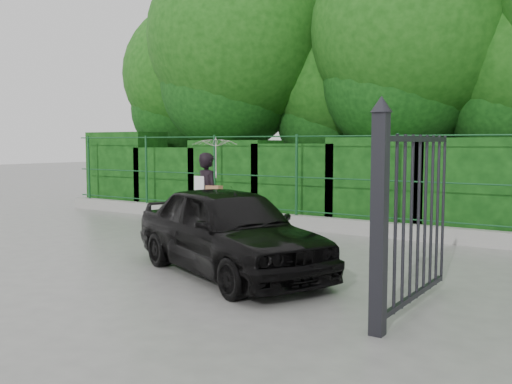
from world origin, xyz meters
The scene contains 8 objects.
ground centered at (0.00, 0.00, 0.00)m, with size 80.00×80.00×0.00m, color gray.
kerb centered at (0.00, 4.50, 0.15)m, with size 14.00×0.25×0.30m, color #9E9E99.
fence centered at (0.22, 4.50, 1.20)m, with size 14.13×0.06×1.80m.
hedge centered at (0.07, 5.50, 1.01)m, with size 14.20×1.20×2.22m.
trees centered at (1.14, 7.74, 4.62)m, with size 17.10×6.15×8.08m.
gate centered at (4.60, -0.72, 1.19)m, with size 0.22×2.33×2.36m.
woman centered at (-0.31, 2.39, 1.31)m, with size 0.96×0.91×2.03m.
car centered at (1.79, 0.12, 0.65)m, with size 1.53×3.80×1.30m, color black.
Camera 1 is at (6.68, -6.46, 1.91)m, focal length 40.00 mm.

